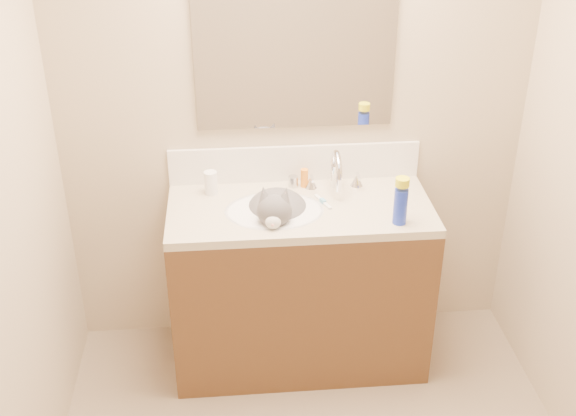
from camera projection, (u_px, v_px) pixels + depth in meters
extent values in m
cube|color=#BBA88B|center=(295.00, 103.00, 3.32)|extent=(2.20, 0.04, 2.50)
cube|color=#53351C|center=(299.00, 287.00, 3.48)|extent=(1.20, 0.55, 0.82)
cube|color=beige|center=(300.00, 210.00, 3.28)|extent=(1.20, 0.55, 0.04)
ellipsoid|color=white|center=(274.00, 224.00, 3.27)|extent=(0.45, 0.36, 0.14)
cylinder|color=silver|center=(334.00, 176.00, 3.41)|extent=(0.04, 0.04, 0.11)
torus|color=silver|center=(336.00, 171.00, 3.33)|extent=(0.03, 0.20, 0.20)
cylinder|color=silver|center=(339.00, 185.00, 3.27)|extent=(0.03, 0.03, 0.06)
cone|color=silver|center=(311.00, 182.00, 3.42)|extent=(0.06, 0.06, 0.06)
cone|color=silver|center=(357.00, 180.00, 3.43)|extent=(0.06, 0.06, 0.06)
ellipsoid|color=#504D50|center=(277.00, 214.00, 3.30)|extent=(0.34, 0.37, 0.22)
ellipsoid|color=#504D50|center=(274.00, 211.00, 3.12)|extent=(0.17, 0.16, 0.15)
ellipsoid|color=#504D50|center=(276.00, 211.00, 3.20)|extent=(0.13, 0.13, 0.14)
cone|color=#504D50|center=(264.00, 194.00, 3.11)|extent=(0.08, 0.09, 0.09)
cone|color=#504D50|center=(285.00, 195.00, 3.10)|extent=(0.08, 0.08, 0.09)
ellipsoid|color=silver|center=(273.00, 222.00, 3.07)|extent=(0.08, 0.06, 0.06)
ellipsoid|color=silver|center=(275.00, 225.00, 3.20)|extent=(0.12, 0.09, 0.13)
sphere|color=#DB988D|center=(273.00, 225.00, 3.05)|extent=(0.02, 0.02, 0.02)
cylinder|color=#504D50|center=(307.00, 229.00, 3.31)|extent=(0.06, 0.23, 0.04)
cube|color=white|center=(295.00, 163.00, 3.45)|extent=(1.20, 0.02, 0.18)
cube|color=white|center=(295.00, 42.00, 3.17)|extent=(0.90, 0.02, 0.80)
cylinder|color=white|center=(211.00, 183.00, 3.35)|extent=(0.08, 0.08, 0.11)
cylinder|color=#CF4B22|center=(211.00, 185.00, 3.35)|extent=(0.08, 0.08, 0.04)
cylinder|color=#B7B7BC|center=(293.00, 181.00, 3.43)|extent=(0.05, 0.05, 0.05)
cylinder|color=orange|center=(304.00, 178.00, 3.42)|extent=(0.04, 0.04, 0.09)
cube|color=white|center=(323.00, 202.00, 3.29)|extent=(0.07, 0.14, 0.01)
cube|color=#63AED2|center=(323.00, 201.00, 3.29)|extent=(0.03, 0.04, 0.02)
cylinder|color=#1B31C2|center=(400.00, 206.00, 3.10)|extent=(0.07, 0.07, 0.16)
cylinder|color=yellow|center=(402.00, 182.00, 3.04)|extent=(0.07, 0.07, 0.04)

